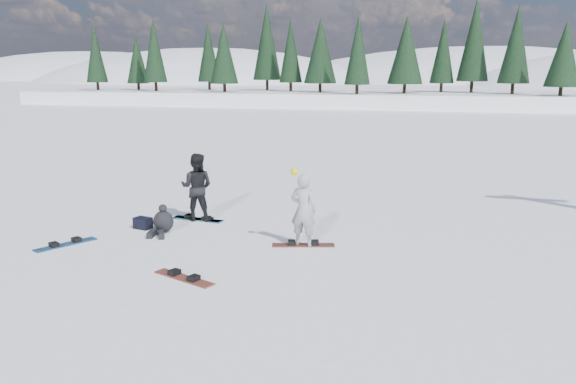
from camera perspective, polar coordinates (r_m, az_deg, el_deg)
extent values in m
plane|color=white|center=(12.40, -1.43, -7.23)|extent=(420.00, 420.00, 0.00)
cube|color=white|center=(66.54, 11.18, 7.70)|extent=(90.00, 14.00, 5.00)
ellipsoid|color=white|center=(196.25, -8.22, 7.06)|extent=(143.00, 110.00, 49.50)
ellipsoid|color=white|center=(212.77, 18.40, 6.69)|extent=(182.00, 140.00, 53.20)
ellipsoid|color=white|center=(264.14, -19.25, 7.69)|extent=(169.00, 130.00, 52.00)
cone|color=black|center=(77.97, -18.48, 12.57)|extent=(3.20, 3.20, 7.50)
cone|color=black|center=(75.83, -15.71, 12.76)|extent=(3.20, 3.20, 7.50)
cone|color=black|center=(73.87, -12.78, 12.93)|extent=(3.20, 3.20, 7.50)
cone|color=black|center=(72.11, -9.69, 13.08)|extent=(3.20, 3.20, 7.50)
cone|color=black|center=(70.55, -6.45, 13.19)|extent=(3.20, 3.20, 7.50)
cone|color=black|center=(69.22, -3.08, 13.27)|extent=(3.20, 3.20, 7.50)
cone|color=black|center=(68.12, 0.41, 13.30)|extent=(3.20, 3.20, 7.50)
cone|color=black|center=(67.27, 4.01, 13.28)|extent=(3.20, 3.20, 7.50)
cone|color=black|center=(66.68, 7.69, 13.21)|extent=(3.20, 3.20, 7.50)
cone|color=black|center=(66.35, 11.41, 13.09)|extent=(3.20, 3.20, 7.50)
cone|color=black|center=(66.29, 15.15, 12.91)|extent=(3.20, 3.20, 7.50)
cone|color=black|center=(66.49, 18.87, 12.68)|extent=(3.20, 3.20, 7.50)
cone|color=black|center=(66.97, 22.55, 12.40)|extent=(3.20, 3.20, 7.50)
cone|color=black|center=(67.70, 26.16, 12.07)|extent=(3.20, 3.20, 7.50)
imported|color=#A8A7AD|center=(13.33, 1.59, -1.86)|extent=(0.70, 0.52, 1.77)
sphere|color=yellow|center=(13.05, 0.64, 2.08)|extent=(0.18, 0.18, 0.18)
imported|color=black|center=(15.81, -9.25, 0.50)|extent=(0.99, 0.81, 1.90)
ellipsoid|color=black|center=(14.92, -12.54, -2.93)|extent=(0.66, 0.60, 0.56)
sphere|color=black|center=(14.83, -12.61, -1.63)|extent=(0.22, 0.22, 0.22)
cube|color=black|center=(14.58, -12.72, -4.22)|extent=(0.35, 0.50, 0.14)
cube|color=black|center=(14.70, -13.66, -4.13)|extent=(0.23, 0.51, 0.14)
cube|color=black|center=(15.45, -14.53, -3.07)|extent=(0.51, 0.40, 0.30)
cube|color=maroon|center=(13.57, 1.56, -5.42)|extent=(1.52, 0.63, 0.03)
cube|color=#187885|center=(16.02, -9.14, -2.77)|extent=(1.52, 0.40, 0.03)
cube|color=navy|center=(16.06, -9.18, -2.74)|extent=(1.53, 0.52, 0.03)
cube|color=#184F86|center=(14.63, -21.66, -4.98)|extent=(1.00, 1.44, 0.03)
cube|color=#9A3A21|center=(11.70, -10.53, -8.59)|extent=(1.49, 0.84, 0.03)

